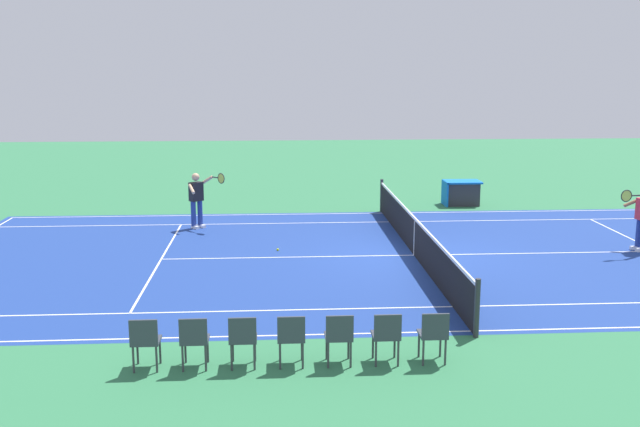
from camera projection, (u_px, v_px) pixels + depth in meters
The scene contains 14 objects.
ground_plane at pixel (414, 255), 18.75m from camera, with size 60.00×60.00×0.00m, color #2D7247.
court_slab at pixel (414, 255), 18.75m from camera, with size 24.20×11.40×0.00m, color navy.
court_line_markings at pixel (414, 255), 18.75m from camera, with size 23.85×11.05×0.01m.
tennis_net at pixel (415, 236), 18.65m from camera, with size 0.10×11.70×1.08m.
tennis_player_near at pixel (197, 197), 21.74m from camera, with size 1.11×0.74×1.70m.
tennis_ball at pixel (278, 250), 19.19m from camera, with size 0.07×0.07×0.07m, color #CCE01E.
spectator_chair_0 at pixel (434, 333), 11.83m from camera, with size 0.44×0.44×0.88m.
spectator_chair_1 at pixel (386, 334), 11.79m from camera, with size 0.44×0.44×0.88m.
spectator_chair_2 at pixel (339, 335), 11.74m from camera, with size 0.44×0.44×0.88m.
spectator_chair_3 at pixel (291, 336), 11.69m from camera, with size 0.44×0.44×0.88m.
spectator_chair_4 at pixel (243, 337), 11.64m from camera, with size 0.44×0.44×0.88m.
spectator_chair_5 at pixel (194, 338), 11.60m from camera, with size 0.44×0.44×0.88m.
spectator_chair_6 at pixel (145, 339), 11.55m from camera, with size 0.44×0.44×0.88m.
equipment_cart_tarped at pixel (461, 193), 25.47m from camera, with size 1.25×0.84×0.85m.
Camera 1 is at (3.55, 17.98, 4.73)m, focal length 41.23 mm.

